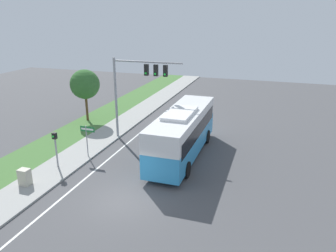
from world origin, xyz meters
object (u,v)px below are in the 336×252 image
Objects in this scene: bus at (183,131)px; street_sign at (87,136)px; utility_cabinet at (25,177)px; signal_gantry at (137,82)px; pedestrian_signal at (55,144)px.

bus reaches higher than street_sign.
signal_gantry is at bearing 70.29° from utility_cabinet.
bus is 7.07m from street_sign.
pedestrian_signal is 1.04× the size of street_sign.
street_sign is 5.40m from utility_cabinet.
bus reaches higher than utility_cabinet.
pedestrian_signal reaches higher than street_sign.
utility_cabinet is (-1.42, -5.09, -1.11)m from street_sign.
bus is 3.96× the size of pedestrian_signal.
signal_gantry is 6.04m from street_sign.
signal_gantry is (-4.54, 2.13, 3.02)m from bus.
bus is 11.13m from utility_cabinet.
pedestrian_signal reaches higher than utility_cabinet.
signal_gantry reaches higher than street_sign.
bus is 4.13× the size of street_sign.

